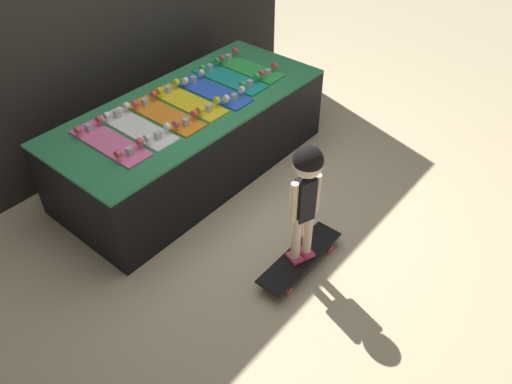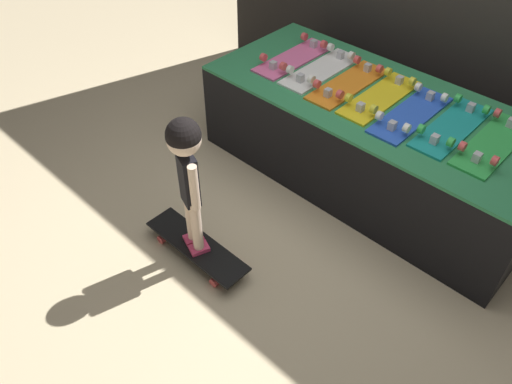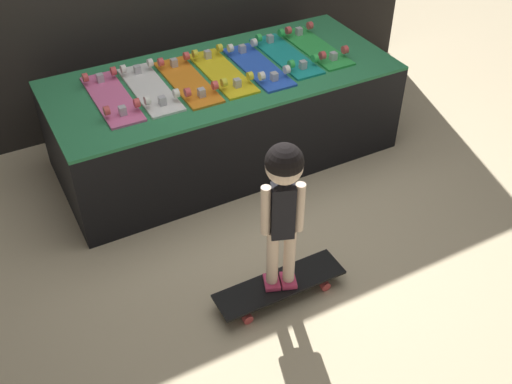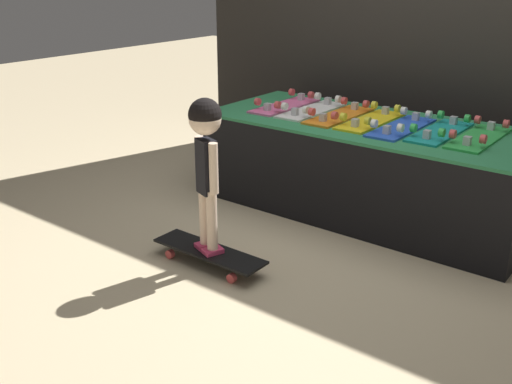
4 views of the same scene
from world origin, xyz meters
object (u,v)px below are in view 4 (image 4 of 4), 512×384
child (206,147)px  skateboard_yellow_on_rack (371,120)px  skateboard_blue_on_rack (402,126)px  skateboard_green_on_rack (479,137)px  skateboard_teal_on_rack (440,131)px  skateboard_orange_on_rack (339,115)px  skateboard_white_on_rack (312,109)px  skateboard_pink_on_rack (285,105)px  skateboard_on_floor (209,253)px

child → skateboard_yellow_on_rack: bearing=96.8°
skateboard_blue_on_rack → skateboard_green_on_rack: (0.48, 0.06, 0.00)m
skateboard_teal_on_rack → skateboard_orange_on_rack: bearing=-178.5°
skateboard_white_on_rack → skateboard_teal_on_rack: 0.95m
skateboard_yellow_on_rack → child: (-0.31, -1.30, 0.06)m
skateboard_yellow_on_rack → skateboard_teal_on_rack: 0.48m
skateboard_orange_on_rack → skateboard_yellow_on_rack: bearing=1.0°
skateboard_pink_on_rack → skateboard_white_on_rack: 0.24m
skateboard_pink_on_rack → skateboard_blue_on_rack: same height
skateboard_teal_on_rack → skateboard_on_floor: skateboard_teal_on_rack is taller
skateboard_pink_on_rack → child: (0.41, -1.32, 0.06)m
skateboard_on_floor → skateboard_orange_on_rack: bearing=87.0°
skateboard_pink_on_rack → skateboard_white_on_rack: bearing=-0.7°
skateboard_pink_on_rack → skateboard_white_on_rack: same height
skateboard_yellow_on_rack → skateboard_on_floor: size_ratio=0.92×
skateboard_white_on_rack → skateboard_yellow_on_rack: bearing=-2.2°
skateboard_white_on_rack → skateboard_yellow_on_rack: 0.48m
skateboard_pink_on_rack → skateboard_green_on_rack: size_ratio=1.00×
skateboard_pink_on_rack → skateboard_on_floor: size_ratio=0.92×
skateboard_white_on_rack → child: size_ratio=0.75×
skateboard_green_on_rack → skateboard_blue_on_rack: bearing=-173.1°
skateboard_white_on_rack → child: 1.33m
skateboard_green_on_rack → skateboard_on_floor: 1.76m
skateboard_white_on_rack → skateboard_orange_on_rack: 0.24m
skateboard_orange_on_rack → skateboard_teal_on_rack: bearing=1.5°
skateboard_white_on_rack → skateboard_on_floor: size_ratio=0.92×
skateboard_white_on_rack → child: child is taller
skateboard_green_on_rack → child: child is taller
skateboard_green_on_rack → skateboard_on_floor: skateboard_green_on_rack is taller
child → skateboard_blue_on_rack: bearing=86.8°
skateboard_pink_on_rack → skateboard_yellow_on_rack: (0.71, -0.02, 0.00)m
skateboard_pink_on_rack → skateboard_blue_on_rack: (0.95, -0.06, 0.00)m
skateboard_blue_on_rack → skateboard_teal_on_rack: size_ratio=1.00×
skateboard_teal_on_rack → child: 1.53m
skateboard_teal_on_rack → skateboard_yellow_on_rack: bearing=-178.3°
skateboard_yellow_on_rack → child: 1.33m
skateboard_teal_on_rack → skateboard_green_on_rack: 0.24m
skateboard_orange_on_rack → skateboard_on_floor: (-0.07, -1.29, -0.57)m
skateboard_orange_on_rack → skateboard_on_floor: 1.41m
skateboard_pink_on_rack → skateboard_blue_on_rack: bearing=-3.3°
skateboard_teal_on_rack → skateboard_green_on_rack: size_ratio=1.00×
skateboard_white_on_rack → skateboard_blue_on_rack: same height
skateboard_white_on_rack → skateboard_yellow_on_rack: same height
skateboard_yellow_on_rack → skateboard_on_floor: skateboard_yellow_on_rack is taller
skateboard_green_on_rack → skateboard_yellow_on_rack: bearing=-178.2°
skateboard_blue_on_rack → skateboard_green_on_rack: 0.48m
skateboard_blue_on_rack → skateboard_on_floor: bearing=-113.3°
skateboard_yellow_on_rack → skateboard_green_on_rack: bearing=1.8°
skateboard_white_on_rack → skateboard_teal_on_rack: (0.95, -0.00, 0.00)m
skateboard_white_on_rack → skateboard_pink_on_rack: bearing=179.3°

